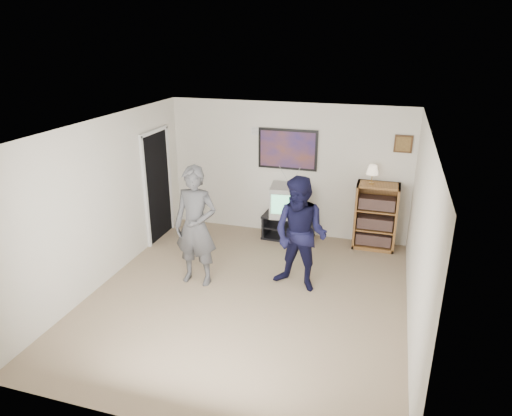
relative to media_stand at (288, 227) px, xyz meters
The scene contains 13 objects.
room_shell 2.14m from the media_stand, 93.22° to the right, with size 4.51×5.00×2.51m.
media_stand is the anchor object (origin of this frame).
crt_television 0.52m from the media_stand, ahead, with size 0.68×0.58×0.58m, color #A1A19C, non-canonical shape.
bookshelf 1.61m from the media_stand, ahead, with size 0.73×0.42×1.20m, color brown, non-canonical shape.
table_lamp 1.83m from the media_stand, ahead, with size 0.21×0.21×0.33m, color beige, non-canonical shape.
person_tall 2.32m from the media_stand, 116.21° to the right, with size 0.68×0.44×1.85m, color #404144.
person_short 1.91m from the media_stand, 72.03° to the right, with size 0.85×0.66×1.74m, color black.
controller_left 2.24m from the media_stand, 118.85° to the right, with size 0.04×0.13×0.04m, color white.
controller_right 1.84m from the media_stand, 69.51° to the right, with size 0.03×0.12×0.03m, color white.
poster 1.44m from the media_stand, 113.37° to the left, with size 1.10×0.03×0.75m, color black.
air_vent 1.86m from the media_stand, 159.13° to the left, with size 0.28×0.02×0.14m, color white.
small_picture 2.52m from the media_stand, ahead, with size 0.30×0.03×0.30m, color #382611.
doorway 2.54m from the media_stand, 164.94° to the right, with size 0.03×0.85×2.00m, color black.
Camera 1 is at (1.79, -5.51, 3.60)m, focal length 32.00 mm.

